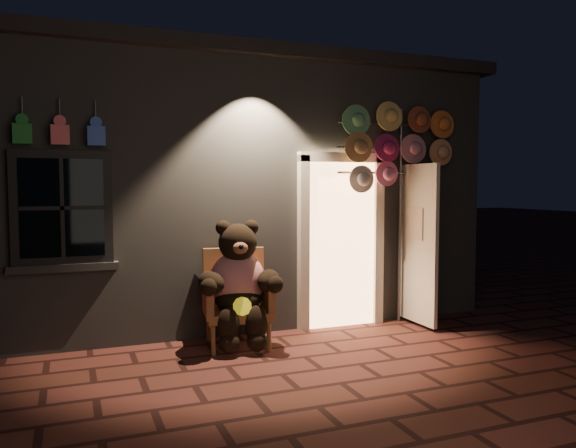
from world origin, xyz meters
TOP-DOWN VIEW (x-y plane):
  - ground at (0.00, 0.00)m, footprint 60.00×60.00m
  - shop_building at (0.00, 3.99)m, footprint 7.30×5.95m
  - wicker_armchair at (-0.11, 1.15)m, footprint 0.81×0.75m
  - teddy_bear at (-0.12, 1.02)m, footprint 0.99×0.82m
  - hat_rack at (2.03, 1.28)m, footprint 1.65×0.22m

SIDE VIEW (x-z plane):
  - ground at x=0.00m, z-range 0.00..0.00m
  - wicker_armchair at x=-0.11m, z-range 0.00..1.06m
  - teddy_bear at x=-0.12m, z-range 0.03..1.40m
  - shop_building at x=0.00m, z-range -0.02..3.49m
  - hat_rack at x=2.03m, z-range 0.90..3.68m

